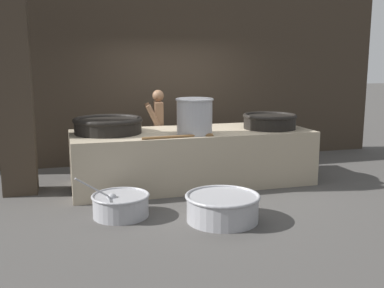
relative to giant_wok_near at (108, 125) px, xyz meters
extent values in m
plane|color=#474442|center=(1.36, -0.12, -1.03)|extent=(60.00, 60.00, 0.00)
cube|color=#382D23|center=(1.36, 1.81, 1.06)|extent=(9.45, 0.24, 4.19)
cube|color=#382D23|center=(-1.37, 0.11, 1.06)|extent=(0.50, 0.50, 4.19)
cube|color=tan|center=(1.36, -0.12, -0.59)|extent=(3.93, 1.43, 0.89)
cylinder|color=black|center=(0.00, 0.00, -0.03)|extent=(1.06, 1.06, 0.21)
torus|color=black|center=(0.00, 0.00, 0.07)|extent=(1.10, 1.10, 0.08)
cylinder|color=black|center=(2.70, -0.24, -0.03)|extent=(0.88, 0.88, 0.22)
torus|color=black|center=(2.70, -0.24, 0.08)|extent=(0.92, 0.92, 0.07)
cylinder|color=#9E9EA3|center=(1.30, -0.47, 0.13)|extent=(0.56, 0.56, 0.55)
torus|color=#9E9EA3|center=(1.30, -0.47, 0.41)|extent=(0.60, 0.60, 0.04)
cylinder|color=brown|center=(0.96, -0.74, -0.12)|extent=(1.11, 0.11, 0.04)
cube|color=brown|center=(1.46, -0.70, -0.13)|extent=(0.13, 0.11, 0.02)
cylinder|color=brown|center=(1.00, 0.81, -0.66)|extent=(0.11, 0.11, 0.74)
cylinder|color=brown|center=(1.02, 0.97, -0.66)|extent=(0.11, 0.11, 0.74)
cube|color=#4C663F|center=(1.01, 0.89, -0.51)|extent=(0.20, 0.25, 0.49)
cube|color=brown|center=(1.01, 0.89, -0.01)|extent=(0.20, 0.47, 0.55)
cylinder|color=brown|center=(0.89, 0.67, -0.01)|extent=(0.31, 0.13, 0.51)
cylinder|color=brown|center=(0.94, 1.12, -0.01)|extent=(0.31, 0.13, 0.51)
sphere|color=brown|center=(1.01, 0.89, 0.38)|extent=(0.21, 0.21, 0.21)
cylinder|color=#9E9EA3|center=(-0.01, -1.45, -0.89)|extent=(0.73, 0.73, 0.28)
torus|color=#9E9EA3|center=(-0.01, -1.45, -0.75)|extent=(0.77, 0.77, 0.04)
cylinder|color=orange|center=(-0.01, -1.45, -0.83)|extent=(0.64, 0.64, 0.07)
cylinder|color=orange|center=(0.03, -1.43, -0.78)|extent=(0.04, 0.05, 0.03)
cylinder|color=orange|center=(-0.12, -1.42, -0.78)|extent=(0.04, 0.07, 0.03)
cylinder|color=orange|center=(-0.03, -1.42, -0.77)|extent=(0.05, 0.05, 0.04)
cylinder|color=orange|center=(0.00, -1.35, -0.77)|extent=(0.05, 0.05, 0.03)
cylinder|color=orange|center=(-0.07, -1.47, -0.78)|extent=(0.05, 0.04, 0.02)
cylinder|color=orange|center=(0.07, -1.49, -0.77)|extent=(0.06, 0.06, 0.04)
cylinder|color=orange|center=(-0.13, -1.41, -0.78)|extent=(0.06, 0.06, 0.03)
cylinder|color=orange|center=(-0.12, -1.58, -0.77)|extent=(0.04, 0.05, 0.03)
cylinder|color=orange|center=(-0.17, -1.49, -0.78)|extent=(0.06, 0.06, 0.03)
cylinder|color=orange|center=(0.00, -1.42, -0.77)|extent=(0.06, 0.04, 0.04)
cylinder|color=orange|center=(0.16, -1.39, -0.78)|extent=(0.04, 0.03, 0.03)
cylinder|color=orange|center=(-0.02, -1.31, -0.78)|extent=(0.03, 0.04, 0.03)
cylinder|color=orange|center=(0.13, -1.57, -0.78)|extent=(0.07, 0.06, 0.03)
sphere|color=#9E9EA3|center=(-0.13, -1.49, -0.76)|extent=(0.13, 0.13, 0.13)
cylinder|color=#9E9EA3|center=(-0.36, -1.57, -0.59)|extent=(0.47, 0.18, 0.35)
cylinder|color=#9E9EA3|center=(1.22, -1.99, -0.87)|extent=(0.92, 0.92, 0.33)
torus|color=#9E9EA3|center=(1.22, -1.99, -0.71)|extent=(0.97, 0.97, 0.05)
cylinder|color=#6B9347|center=(1.22, -1.99, -0.80)|extent=(0.81, 0.81, 0.08)
camera|label=1|loc=(-0.70, -7.17, 0.98)|focal=42.00mm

